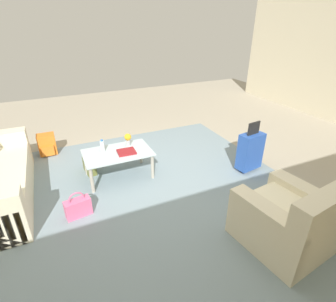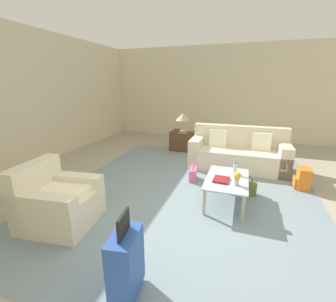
{
  "view_description": "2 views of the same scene",
  "coord_description": "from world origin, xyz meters",
  "px_view_note": "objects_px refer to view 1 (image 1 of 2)",
  "views": [
    {
      "loc": [
        1.18,
        3.08,
        2.27
      ],
      "look_at": [
        -0.08,
        0.32,
        0.73
      ],
      "focal_mm": 28.0,
      "sensor_mm": 36.0,
      "label": 1
    },
    {
      "loc": [
        -3.0,
        -0.67,
        1.87
      ],
      "look_at": [
        0.27,
        0.45,
        0.83
      ],
      "focal_mm": 24.0,
      "sensor_mm": 36.0,
      "label": 2
    }
  ],
  "objects_px": {
    "water_bottle": "(102,146)",
    "handbag_olive": "(89,165)",
    "armchair": "(290,224)",
    "backpack_orange": "(47,145)",
    "coffee_table": "(118,155)",
    "suitcase_blue": "(250,151)",
    "coffee_table_book": "(126,152)",
    "handbag_pink": "(78,207)",
    "flower_vase": "(128,139)"
  },
  "relations": [
    {
      "from": "backpack_orange",
      "to": "coffee_table",
      "type": "bearing_deg",
      "value": 127.79
    },
    {
      "from": "coffee_table_book",
      "to": "handbag_pink",
      "type": "height_order",
      "value": "coffee_table_book"
    },
    {
      "from": "coffee_table",
      "to": "suitcase_blue",
      "type": "relative_size",
      "value": 1.21
    },
    {
      "from": "flower_vase",
      "to": "suitcase_blue",
      "type": "height_order",
      "value": "suitcase_blue"
    },
    {
      "from": "handbag_pink",
      "to": "backpack_orange",
      "type": "bearing_deg",
      "value": -82.13
    },
    {
      "from": "water_bottle",
      "to": "handbag_olive",
      "type": "relative_size",
      "value": 0.57
    },
    {
      "from": "water_bottle",
      "to": "flower_vase",
      "type": "xyz_separation_m",
      "value": [
        -0.42,
        -0.05,
        0.03
      ]
    },
    {
      "from": "water_bottle",
      "to": "coffee_table",
      "type": "bearing_deg",
      "value": 153.43
    },
    {
      "from": "coffee_table",
      "to": "backpack_orange",
      "type": "xyz_separation_m",
      "value": [
        1.0,
        -1.29,
        -0.19
      ]
    },
    {
      "from": "armchair",
      "to": "flower_vase",
      "type": "distance_m",
      "value": 2.57
    },
    {
      "from": "coffee_table_book",
      "to": "suitcase_blue",
      "type": "relative_size",
      "value": 0.32
    },
    {
      "from": "armchair",
      "to": "backpack_orange",
      "type": "height_order",
      "value": "armchair"
    },
    {
      "from": "handbag_olive",
      "to": "water_bottle",
      "type": "bearing_deg",
      "value": 134.12
    },
    {
      "from": "coffee_table",
      "to": "handbag_pink",
      "type": "height_order",
      "value": "coffee_table"
    },
    {
      "from": "coffee_table_book",
      "to": "handbag_pink",
      "type": "bearing_deg",
      "value": 39.5
    },
    {
      "from": "armchair",
      "to": "coffee_table_book",
      "type": "xyz_separation_m",
      "value": [
        1.19,
        -2.09,
        0.15
      ]
    },
    {
      "from": "handbag_pink",
      "to": "handbag_olive",
      "type": "relative_size",
      "value": 1.0
    },
    {
      "from": "water_bottle",
      "to": "backpack_orange",
      "type": "relative_size",
      "value": 0.51
    },
    {
      "from": "flower_vase",
      "to": "armchair",
      "type": "bearing_deg",
      "value": 115.16
    },
    {
      "from": "coffee_table",
      "to": "backpack_orange",
      "type": "bearing_deg",
      "value": -52.21
    },
    {
      "from": "water_bottle",
      "to": "coffee_table_book",
      "type": "height_order",
      "value": "water_bottle"
    },
    {
      "from": "suitcase_blue",
      "to": "handbag_pink",
      "type": "height_order",
      "value": "suitcase_blue"
    },
    {
      "from": "coffee_table",
      "to": "suitcase_blue",
      "type": "height_order",
      "value": "suitcase_blue"
    },
    {
      "from": "backpack_orange",
      "to": "handbag_pink",
      "type": "bearing_deg",
      "value": 97.87
    },
    {
      "from": "coffee_table",
      "to": "water_bottle",
      "type": "distance_m",
      "value": 0.27
    },
    {
      "from": "armchair",
      "to": "handbag_olive",
      "type": "height_order",
      "value": "armchair"
    },
    {
      "from": "handbag_olive",
      "to": "backpack_orange",
      "type": "relative_size",
      "value": 0.89
    },
    {
      "from": "coffee_table",
      "to": "suitcase_blue",
      "type": "distance_m",
      "value": 2.12
    },
    {
      "from": "water_bottle",
      "to": "handbag_olive",
      "type": "bearing_deg",
      "value": -45.88
    },
    {
      "from": "suitcase_blue",
      "to": "handbag_pink",
      "type": "distance_m",
      "value": 2.73
    },
    {
      "from": "coffee_table",
      "to": "handbag_olive",
      "type": "relative_size",
      "value": 2.87
    },
    {
      "from": "coffee_table",
      "to": "backpack_orange",
      "type": "relative_size",
      "value": 2.57
    },
    {
      "from": "coffee_table_book",
      "to": "handbag_olive",
      "type": "distance_m",
      "value": 0.74
    },
    {
      "from": "suitcase_blue",
      "to": "backpack_orange",
      "type": "xyz_separation_m",
      "value": [
        3.0,
        -1.99,
        -0.16
      ]
    },
    {
      "from": "armchair",
      "to": "coffee_table",
      "type": "relative_size",
      "value": 0.97
    },
    {
      "from": "armchair",
      "to": "water_bottle",
      "type": "relative_size",
      "value": 4.87
    },
    {
      "from": "armchair",
      "to": "suitcase_blue",
      "type": "xyz_separation_m",
      "value": [
        -0.69,
        -1.47,
        0.06
      ]
    },
    {
      "from": "coffee_table_book",
      "to": "handbag_olive",
      "type": "height_order",
      "value": "coffee_table_book"
    },
    {
      "from": "coffee_table",
      "to": "suitcase_blue",
      "type": "bearing_deg",
      "value": 160.71
    },
    {
      "from": "water_bottle",
      "to": "suitcase_blue",
      "type": "relative_size",
      "value": 0.24
    },
    {
      "from": "handbag_pink",
      "to": "backpack_orange",
      "type": "distance_m",
      "value": 2.02
    },
    {
      "from": "armchair",
      "to": "suitcase_blue",
      "type": "bearing_deg",
      "value": -115.23
    },
    {
      "from": "coffee_table_book",
      "to": "handbag_olive",
      "type": "bearing_deg",
      "value": -33.9
    },
    {
      "from": "flower_vase",
      "to": "handbag_pink",
      "type": "relative_size",
      "value": 0.57
    },
    {
      "from": "coffee_table",
      "to": "flower_vase",
      "type": "distance_m",
      "value": 0.32
    },
    {
      "from": "suitcase_blue",
      "to": "handbag_olive",
      "type": "relative_size",
      "value": 2.37
    },
    {
      "from": "coffee_table_book",
      "to": "suitcase_blue",
      "type": "distance_m",
      "value": 1.98
    },
    {
      "from": "handbag_pink",
      "to": "flower_vase",
      "type": "bearing_deg",
      "value": -137.78
    },
    {
      "from": "coffee_table",
      "to": "handbag_pink",
      "type": "distance_m",
      "value": 1.04
    },
    {
      "from": "backpack_orange",
      "to": "armchair",
      "type": "bearing_deg",
      "value": 123.73
    }
  ]
}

